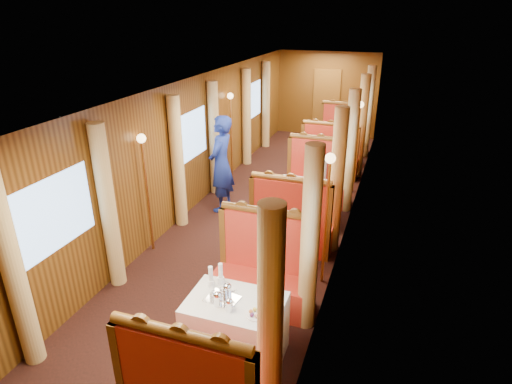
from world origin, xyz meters
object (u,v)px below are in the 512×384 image
at_px(teapot_back, 227,292).
at_px(steward, 221,164).
at_px(teapot_left, 218,300).
at_px(rose_vase_mid, 307,176).
at_px(table_mid, 306,203).
at_px(fruit_plate, 256,314).
at_px(passenger, 315,171).
at_px(tea_tray, 222,299).
at_px(table_near, 236,329).
at_px(teapot_right, 229,306).
at_px(banquette_mid_aft, 317,181).
at_px(table_far, 336,149).
at_px(banquette_near_aft, 264,275).
at_px(rose_vase_far, 338,128).
at_px(banquette_far_fwd, 329,159).
at_px(banquette_far_aft, 342,136).
at_px(banquette_mid_fwd, 292,226).

bearing_deg(teapot_back, steward, 110.56).
height_order(teapot_left, rose_vase_mid, rose_vase_mid).
height_order(table_mid, steward, steward).
bearing_deg(fruit_plate, passenger, 93.71).
distance_m(tea_tray, steward, 3.86).
height_order(table_near, teapot_right, teapot_right).
xyz_separation_m(banquette_mid_aft, table_far, (0.00, 2.49, -0.05)).
xyz_separation_m(banquette_mid_aft, teapot_left, (-0.15, -4.63, 0.39)).
relative_size(banquette_near_aft, tea_tray, 3.94).
xyz_separation_m(tea_tray, rose_vase_far, (0.16, 6.98, 0.17)).
bearing_deg(steward, table_near, 25.40).
bearing_deg(teapot_left, table_near, 63.97).
bearing_deg(passenger, table_far, 90.00).
height_order(banquette_mid_aft, teapot_right, banquette_mid_aft).
bearing_deg(teapot_left, banquette_mid_aft, 113.14).
bearing_deg(table_mid, table_near, -90.00).
distance_m(tea_tray, teapot_left, 0.12).
bearing_deg(tea_tray, banquette_mid_aft, 88.23).
relative_size(teapot_right, passenger, 0.18).
relative_size(table_mid, banquette_far_fwd, 0.78).
relative_size(banquette_mid_aft, banquette_far_aft, 1.00).
height_order(fruit_plate, passenger, passenger).
xyz_separation_m(teapot_left, teapot_right, (0.15, -0.04, -0.01)).
relative_size(table_far, rose_vase_mid, 2.92).
relative_size(banquette_mid_fwd, banquette_mid_aft, 1.00).
bearing_deg(banquette_far_fwd, passenger, -90.00).
relative_size(table_mid, steward, 0.56).
height_order(table_near, passenger, passenger).
bearing_deg(rose_vase_mid, banquette_far_fwd, 90.07).
bearing_deg(teapot_left, banquette_mid_fwd, 111.73).
distance_m(banquette_mid_aft, banquette_far_aft, 3.50).
bearing_deg(table_far, rose_vase_far, -60.79).
bearing_deg(banquette_mid_aft, teapot_right, -89.99).
xyz_separation_m(table_near, table_mid, (0.00, 3.50, 0.00)).
distance_m(banquette_mid_aft, tea_tray, 4.54).
bearing_deg(teapot_right, banquette_mid_aft, 110.38).
bearing_deg(fruit_plate, rose_vase_mid, 94.45).
xyz_separation_m(banquette_far_aft, teapot_left, (-0.15, -8.13, 0.39)).
height_order(table_far, tea_tray, tea_tray).
bearing_deg(steward, rose_vase_far, 154.15).
xyz_separation_m(banquette_mid_fwd, passenger, (-0.00, 1.78, 0.32)).
bearing_deg(rose_vase_mid, table_mid, 99.37).
height_order(tea_tray, steward, steward).
height_order(banquette_far_fwd, passenger, banquette_far_fwd).
bearing_deg(banquette_mid_fwd, table_near, -90.00).
xyz_separation_m(table_far, steward, (-1.66, -3.47, 0.56)).
xyz_separation_m(table_near, teapot_left, (-0.15, -0.12, 0.44)).
xyz_separation_m(table_mid, banquette_mid_aft, (0.00, 1.01, 0.05)).
distance_m(rose_vase_far, passenger, 2.72).
xyz_separation_m(banquette_mid_fwd, steward, (-1.66, 1.05, 0.51)).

